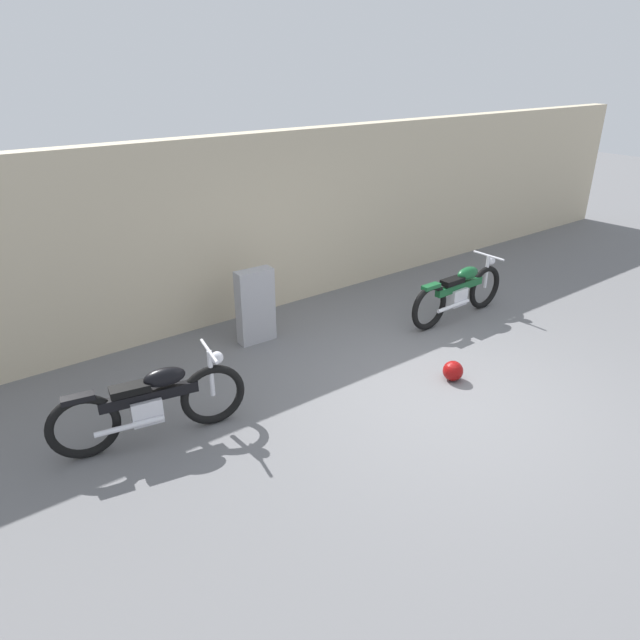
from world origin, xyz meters
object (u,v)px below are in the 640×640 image
at_px(motorcycle_green, 459,292).
at_px(motorcycle_black, 152,403).
at_px(stone_marker, 255,306).
at_px(helmet, 453,371).

distance_m(motorcycle_green, motorcycle_black, 4.86).
relative_size(stone_marker, helmet, 4.20).
relative_size(helmet, motorcycle_green, 0.13).
bearing_deg(helmet, motorcycle_green, 38.87).
distance_m(stone_marker, motorcycle_green, 3.07).
height_order(stone_marker, helmet, stone_marker).
bearing_deg(helmet, motorcycle_black, 162.53).
distance_m(helmet, motorcycle_green, 1.93).
bearing_deg(motorcycle_black, stone_marker, 43.56).
bearing_deg(motorcycle_green, stone_marker, 156.68).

